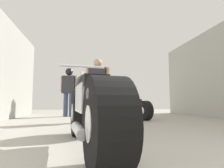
% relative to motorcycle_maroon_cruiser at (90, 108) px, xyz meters
% --- Properties ---
extents(ground_plane, '(18.29, 18.29, 0.00)m').
position_rel_motorcycle_maroon_cruiser_xyz_m(ground_plane, '(0.89, 2.13, -0.42)').
color(ground_plane, '#A8A399').
extents(motorcycle_maroon_cruiser, '(0.68, 2.22, 1.03)m').
position_rel_motorcycle_maroon_cruiser_xyz_m(motorcycle_maroon_cruiser, '(0.00, 0.00, 0.00)').
color(motorcycle_maroon_cruiser, black).
rests_on(motorcycle_maroon_cruiser, ground_plane).
extents(motorcycle_black_naked, '(0.79, 1.71, 0.81)m').
position_rel_motorcycle_maroon_cruiser_xyz_m(motorcycle_black_naked, '(1.41, 3.47, -0.09)').
color(motorcycle_black_naked, black).
rests_on(motorcycle_black_naked, ground_plane).
extents(mechanic_in_blue, '(0.65, 0.35, 1.61)m').
position_rel_motorcycle_maroon_cruiser_xyz_m(mechanic_in_blue, '(0.29, 2.75, 0.49)').
color(mechanic_in_blue, '#2D3851').
rests_on(mechanic_in_blue, ground_plane).
extents(mechanic_with_helmet, '(0.67, 0.35, 1.71)m').
position_rel_motorcycle_maroon_cruiser_xyz_m(mechanic_with_helmet, '(-0.57, 4.78, 0.60)').
color(mechanic_with_helmet, '#384766').
rests_on(mechanic_with_helmet, ground_plane).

